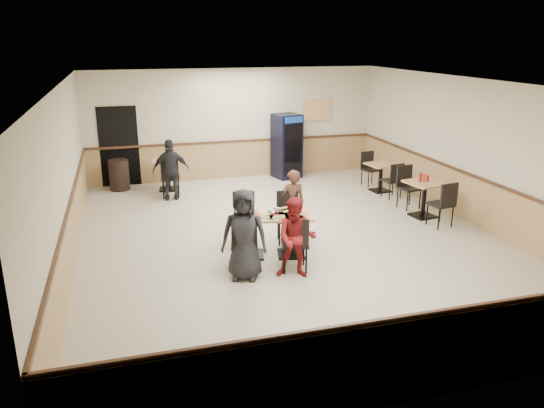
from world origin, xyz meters
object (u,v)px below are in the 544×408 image
object	(u,v)px
diner_woman_left	(244,235)
pepsi_cooler	(287,146)
diner_woman_right	(296,238)
back_table	(168,170)
side_table_near	(424,194)
main_table	(271,228)
trash_bin	(119,175)
diner_man_opposite	(293,204)
side_table_far	(381,173)
lone_diner	(171,170)

from	to	relation	value
diner_woman_left	pepsi_cooler	xyz separation A→B (m)	(2.63, 6.06, 0.13)
diner_woman_right	back_table	size ratio (longest dim) A/B	1.63
side_table_near	pepsi_cooler	bearing A→B (deg)	114.31
main_table	back_table	size ratio (longest dim) A/B	1.93
diner_woman_right	trash_bin	size ratio (longest dim) A/B	1.72
diner_man_opposite	side_table_far	size ratio (longest dim) A/B	1.81
diner_woman_right	pepsi_cooler	world-z (taller)	pepsi_cooler
lone_diner	back_table	distance (m)	0.93
main_table	diner_man_opposite	bearing A→B (deg)	62.10
lone_diner	side_table_far	size ratio (longest dim) A/B	1.96
diner_woman_right	trash_bin	distance (m)	6.79
diner_woman_right	side_table_far	bearing A→B (deg)	70.41
diner_woman_left	lone_diner	world-z (taller)	diner_woman_left
lone_diner	side_table_near	size ratio (longest dim) A/B	1.75
lone_diner	side_table_far	xyz separation A→B (m)	(5.21, -0.73, -0.26)
diner_man_opposite	lone_diner	bearing A→B (deg)	-57.75
diner_woman_right	back_table	xyz separation A→B (m)	(-1.52, 5.86, -0.15)
diner_man_opposite	trash_bin	size ratio (longest dim) A/B	1.74
trash_bin	diner_man_opposite	bearing A→B (deg)	-54.15
lone_diner	side_table_far	distance (m)	5.26
diner_man_opposite	side_table_near	size ratio (longest dim) A/B	1.62
lone_diner	pepsi_cooler	size ratio (longest dim) A/B	0.83
diner_man_opposite	trash_bin	xyz separation A→B (m)	(-3.24, 4.48, -0.29)
pepsi_cooler	side_table_far	bearing A→B (deg)	-61.73
diner_woman_right	pepsi_cooler	bearing A→B (deg)	95.43
diner_woman_left	side_table_near	distance (m)	4.90
diner_woman_right	lone_diner	xyz separation A→B (m)	(-1.52, 4.95, 0.06)
diner_man_opposite	side_table_near	world-z (taller)	diner_man_opposite
diner_woman_left	lone_diner	bearing A→B (deg)	118.63
diner_man_opposite	back_table	xyz separation A→B (m)	(-2.02, 4.13, -0.15)
diner_woman_left	lone_diner	size ratio (longest dim) A/B	1.02
main_table	side_table_far	distance (m)	5.04
main_table	back_table	bearing A→B (deg)	118.22
main_table	diner_woman_right	distance (m)	0.98
side_table_near	trash_bin	distance (m)	7.59
side_table_near	side_table_far	distance (m)	2.09
diner_woman_left	trash_bin	distance (m)	6.33
diner_man_opposite	side_table_far	bearing A→B (deg)	-141.81
side_table_far	pepsi_cooler	distance (m)	2.80
side_table_far	trash_bin	world-z (taller)	trash_bin
main_table	pepsi_cooler	size ratio (longest dim) A/B	0.90
side_table_far	back_table	distance (m)	5.46
diner_woman_left	back_table	size ratio (longest dim) A/B	1.82
diner_woman_right	diner_man_opposite	size ratio (longest dim) A/B	0.99
side_table_near	side_table_far	world-z (taller)	side_table_near
diner_woman_right	diner_man_opposite	distance (m)	1.80
side_table_near	pepsi_cooler	size ratio (longest dim) A/B	0.48
back_table	pepsi_cooler	xyz separation A→B (m)	(3.33, 0.39, 0.36)
back_table	pepsi_cooler	size ratio (longest dim) A/B	0.47
main_table	pepsi_cooler	bearing A→B (deg)	82.33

